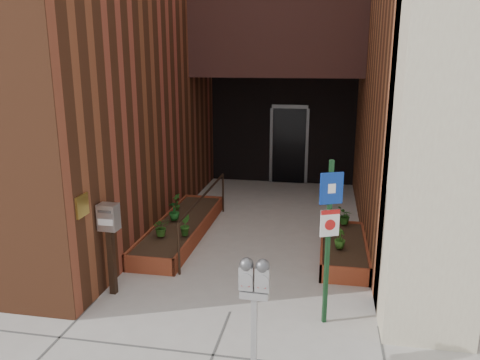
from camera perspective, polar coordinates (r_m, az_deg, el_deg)
The scene contains 14 objects.
ground at distance 6.77m, azimuth -1.24°, elevation -15.78°, with size 80.00×80.00×0.00m, color #9E9991.
planter_left at distance 9.45m, azimuth -7.17°, elevation -5.92°, with size 0.90×3.60×0.30m.
planter_right at distance 8.58m, azimuth 12.47°, elevation -8.32°, with size 0.80×2.20×0.30m.
handrail at distance 9.07m, azimuth -4.37°, elevation -2.63°, with size 0.04×3.34×0.90m.
parking_meter at distance 4.99m, azimuth 1.77°, elevation -12.96°, with size 0.32×0.15×1.44m.
sign_post at distance 6.05m, azimuth 10.81°, elevation -5.55°, with size 0.29×0.14×2.22m.
payment_dropbox at distance 7.09m, azimuth -15.63°, elevation -5.86°, with size 0.29×0.23×1.40m.
shrub_left_a at distance 8.62m, azimuth -9.57°, elevation -5.66°, with size 0.30×0.30×0.34m, color #285618.
shrub_left_b at distance 8.60m, azimuth -6.77°, elevation -5.45°, with size 0.21×0.21×0.39m, color #215017.
shrub_left_c at distance 9.41m, azimuth -8.04°, elevation -3.74°, with size 0.21×0.21×0.38m, color #18561C.
shrub_left_d at distance 10.01m, azimuth -7.70°, elevation -2.65°, with size 0.19×0.19×0.36m, color #225117.
shrub_right_a at distance 8.16m, azimuth 12.10°, elevation -6.95°, with size 0.19×0.19×0.35m, color #2E631C.
shrub_right_b at distance 8.70m, azimuth 10.90°, elevation -5.48°, with size 0.19×0.19×0.35m, color #1A5217.
shrub_right_c at distance 9.31m, azimuth 12.64°, elevation -4.29°, with size 0.30×0.30×0.34m, color #235B1A.
Camera 1 is at (1.20, -5.72, 3.42)m, focal length 35.00 mm.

